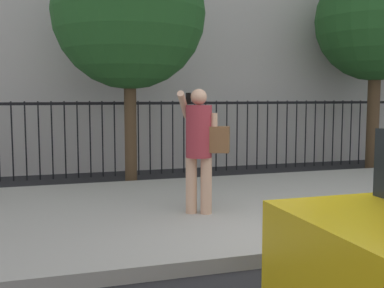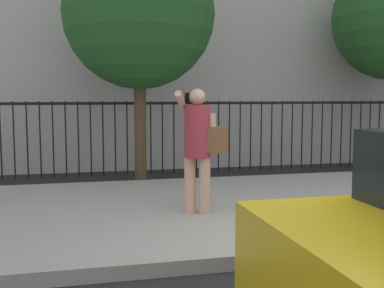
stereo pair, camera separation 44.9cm
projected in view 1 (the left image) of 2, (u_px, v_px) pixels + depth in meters
ground_plane at (331, 260)px, 4.88m from camera, size 60.00×60.00×0.00m
sidewalk at (246, 206)px, 6.96m from camera, size 28.00×4.40×0.15m
iron_fence at (178, 127)px, 10.39m from camera, size 12.03×0.04×1.60m
pedestrian_on_phone at (201, 142)px, 6.15m from camera, size 0.72×0.58×1.64m
street_tree_mid at (129, 13)px, 8.71m from camera, size 2.84×2.84×4.67m
street_tree_far at (377, 21)px, 10.66m from camera, size 2.74×2.74×4.80m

